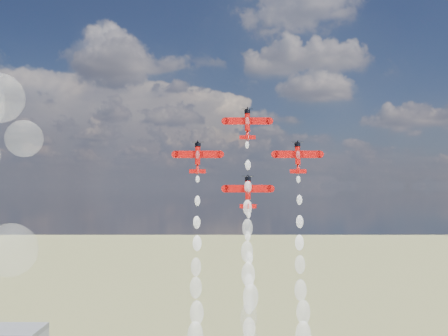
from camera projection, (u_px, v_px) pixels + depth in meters
plane_lead at (247, 124)px, 134.57m from camera, size 11.49×3.88×8.13m
plane_left at (198, 157)px, 132.71m from camera, size 11.49×3.88×8.13m
plane_right at (298, 157)px, 132.51m from camera, size 11.49×3.88×8.13m
plane_slot at (248, 192)px, 130.65m from camera, size 11.49×3.88×8.13m
smoke_trail_lead at (248, 335)px, 122.88m from camera, size 5.51×14.36×60.42m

